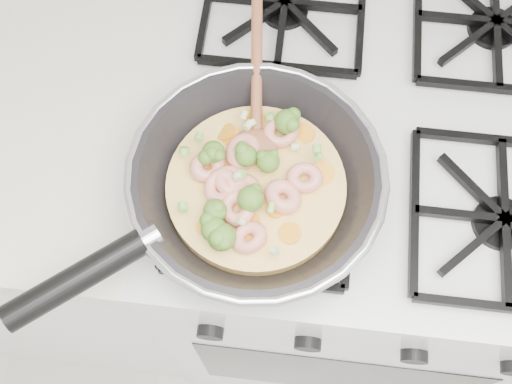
# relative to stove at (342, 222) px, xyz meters

# --- Properties ---
(stove) EXTENTS (0.60, 0.60, 0.92)m
(stove) POSITION_rel_stove_xyz_m (0.00, 0.00, 0.00)
(stove) COLOR silver
(stove) RESTS_ON ground
(skillet) EXTENTS (0.41, 0.52, 0.10)m
(skillet) POSITION_rel_stove_xyz_m (-0.16, -0.16, 0.50)
(skillet) COLOR black
(skillet) RESTS_ON stove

